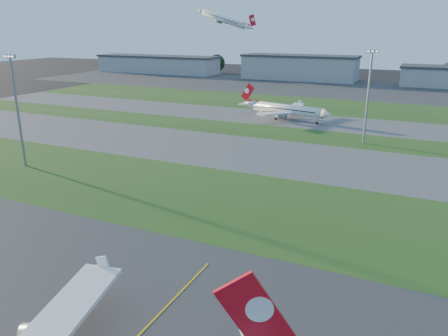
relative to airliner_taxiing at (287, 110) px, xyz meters
The scene contains 15 objects.
grass_strip_a 80.21m from the airliner_taxiing, 79.32° to the right, with size 300.00×34.00×0.01m, color #244918.
taxiway_a 48.23m from the airliner_taxiing, 72.02° to the right, with size 300.00×32.00×0.01m, color #515154.
grass_strip_b 25.77m from the airliner_taxiing, 54.40° to the right, with size 300.00×18.00×0.01m, color #244918.
taxiway_b 15.35m from the airliner_taxiing, ahead, with size 300.00×26.00×0.01m, color #515154.
grass_strip_c 37.52m from the airliner_taxiing, 66.57° to the left, with size 300.00×40.00×0.01m, color #244918.
apron_far 95.49m from the airliner_taxiing, 81.05° to the left, with size 400.00×80.00×0.01m, color #333335.
airliner_taxiing is the anchor object (origin of this frame).
airliner_departing 112.72m from the airliner_taxiing, 126.88° to the left, with size 32.21×27.19×10.06m.
light_mast_west 89.09m from the airliner_taxiing, 117.02° to the right, with size 3.20×0.70×25.80m.
light_mast_centre 39.14m from the airliner_taxiing, 37.31° to the right, with size 3.20×0.70×25.80m.
hangar_far_west 183.61m from the airliner_taxiing, 137.40° to the left, with size 91.80×23.00×12.20m.
hangar_west 127.93m from the airliner_taxiing, 103.64° to the left, with size 71.40×23.00×15.20m.
tree_far_west 222.54m from the airliner_taxiing, 141.92° to the left, with size 11.00×11.00×12.00m.
tree_west 168.70m from the airliner_taxiing, 124.34° to the left, with size 12.10×12.10×13.20m.
tree_mid_west 135.37m from the airliner_taxiing, 92.18° to the left, with size 9.90×9.90×10.80m.
Camera 1 is at (29.68, -17.96, 31.50)m, focal length 35.00 mm.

